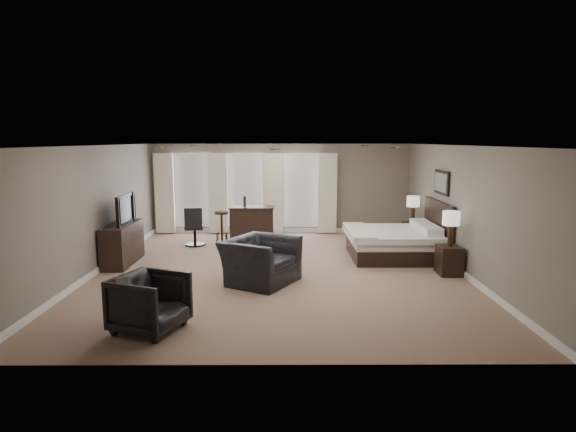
{
  "coord_description": "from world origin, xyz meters",
  "views": [
    {
      "loc": [
        0.15,
        -9.75,
        2.71
      ],
      "look_at": [
        0.2,
        0.4,
        1.1
      ],
      "focal_mm": 30.0,
      "sensor_mm": 36.0,
      "label": 1
    }
  ],
  "objects_px": {
    "lamp_near": "(451,229)",
    "armchair_far": "(150,300)",
    "bar_counter": "(252,225)",
    "lamp_far": "(413,209)",
    "nightstand_near": "(449,260)",
    "bed": "(390,229)",
    "desk_chair": "(195,226)",
    "tv": "(121,220)",
    "dresser": "(123,244)",
    "bar_stool_left": "(222,226)",
    "nightstand_far": "(412,233)",
    "bar_stool_right": "(253,229)",
    "armchair_near": "(260,253)"
  },
  "relations": [
    {
      "from": "tv",
      "to": "armchair_far",
      "type": "xyz_separation_m",
      "value": [
        1.66,
        -3.81,
        -0.51
      ]
    },
    {
      "from": "tv",
      "to": "bar_stool_right",
      "type": "bearing_deg",
      "value": -54.71
    },
    {
      "from": "bar_counter",
      "to": "desk_chair",
      "type": "distance_m",
      "value": 1.48
    },
    {
      "from": "desk_chair",
      "to": "bar_counter",
      "type": "bearing_deg",
      "value": -178.84
    },
    {
      "from": "bar_counter",
      "to": "desk_chair",
      "type": "bearing_deg",
      "value": -174.95
    },
    {
      "from": "lamp_far",
      "to": "bar_counter",
      "type": "height_order",
      "value": "lamp_far"
    },
    {
      "from": "nightstand_near",
      "to": "bar_counter",
      "type": "xyz_separation_m",
      "value": [
        -4.2,
        2.87,
        0.21
      ]
    },
    {
      "from": "bed",
      "to": "nightstand_near",
      "type": "relative_size",
      "value": 3.52
    },
    {
      "from": "nightstand_far",
      "to": "bar_stool_right",
      "type": "relative_size",
      "value": 0.7
    },
    {
      "from": "armchair_near",
      "to": "bar_stool_left",
      "type": "xyz_separation_m",
      "value": [
        -1.24,
        3.82,
        -0.17
      ]
    },
    {
      "from": "nightstand_near",
      "to": "armchair_far",
      "type": "xyz_separation_m",
      "value": [
        -5.26,
        -2.9,
        0.16
      ]
    },
    {
      "from": "nightstand_far",
      "to": "lamp_far",
      "type": "relative_size",
      "value": 0.82
    },
    {
      "from": "nightstand_near",
      "to": "nightstand_far",
      "type": "bearing_deg",
      "value": 90.0
    },
    {
      "from": "nightstand_near",
      "to": "dresser",
      "type": "distance_m",
      "value": 6.98
    },
    {
      "from": "nightstand_far",
      "to": "lamp_far",
      "type": "distance_m",
      "value": 0.63
    },
    {
      "from": "armchair_far",
      "to": "bar_counter",
      "type": "bearing_deg",
      "value": 11.15
    },
    {
      "from": "nightstand_far",
      "to": "bar_counter",
      "type": "distance_m",
      "value": 4.2
    },
    {
      "from": "nightstand_far",
      "to": "desk_chair",
      "type": "height_order",
      "value": "desk_chair"
    },
    {
      "from": "lamp_far",
      "to": "dresser",
      "type": "xyz_separation_m",
      "value": [
        -6.92,
        -1.99,
        -0.47
      ]
    },
    {
      "from": "lamp_far",
      "to": "tv",
      "type": "height_order",
      "value": "lamp_far"
    },
    {
      "from": "nightstand_far",
      "to": "desk_chair",
      "type": "relative_size",
      "value": 0.56
    },
    {
      "from": "nightstand_near",
      "to": "lamp_near",
      "type": "xyz_separation_m",
      "value": [
        0.0,
        0.0,
        0.65
      ]
    },
    {
      "from": "bar_stool_right",
      "to": "nightstand_far",
      "type": "bearing_deg",
      "value": 0.64
    },
    {
      "from": "tv",
      "to": "bar_counter",
      "type": "distance_m",
      "value": 3.39
    },
    {
      "from": "desk_chair",
      "to": "lamp_far",
      "type": "bearing_deg",
      "value": 177.75
    },
    {
      "from": "nightstand_far",
      "to": "armchair_near",
      "type": "distance_m",
      "value": 5.14
    },
    {
      "from": "nightstand_far",
      "to": "armchair_far",
      "type": "xyz_separation_m",
      "value": [
        -5.26,
        -5.8,
        0.17
      ]
    },
    {
      "from": "nightstand_far",
      "to": "dresser",
      "type": "bearing_deg",
      "value": -163.93
    },
    {
      "from": "armchair_near",
      "to": "desk_chair",
      "type": "distance_m",
      "value": 3.78
    },
    {
      "from": "nightstand_near",
      "to": "bar_stool_right",
      "type": "relative_size",
      "value": 0.73
    },
    {
      "from": "lamp_far",
      "to": "tv",
      "type": "relative_size",
      "value": 0.61
    },
    {
      "from": "desk_chair",
      "to": "armchair_far",
      "type": "bearing_deg",
      "value": 90.31
    },
    {
      "from": "bed",
      "to": "desk_chair",
      "type": "distance_m",
      "value": 4.96
    },
    {
      "from": "armchair_far",
      "to": "bar_stool_left",
      "type": "relative_size",
      "value": 1.13
    },
    {
      "from": "bar_stool_right",
      "to": "desk_chair",
      "type": "bearing_deg",
      "value": -175.62
    },
    {
      "from": "armchair_near",
      "to": "bar_counter",
      "type": "height_order",
      "value": "armchair_near"
    },
    {
      "from": "bar_stool_right",
      "to": "lamp_near",
      "type": "bearing_deg",
      "value": -34.38
    },
    {
      "from": "lamp_far",
      "to": "armchair_near",
      "type": "distance_m",
      "value": 5.14
    },
    {
      "from": "nightstand_far",
      "to": "bar_stool_left",
      "type": "height_order",
      "value": "bar_stool_left"
    },
    {
      "from": "lamp_near",
      "to": "armchair_far",
      "type": "distance_m",
      "value": 6.03
    },
    {
      "from": "bed",
      "to": "bar_counter",
      "type": "relative_size",
      "value": 1.79
    },
    {
      "from": "dresser",
      "to": "nightstand_near",
      "type": "bearing_deg",
      "value": -7.46
    },
    {
      "from": "lamp_near",
      "to": "tv",
      "type": "distance_m",
      "value": 6.98
    },
    {
      "from": "armchair_far",
      "to": "desk_chair",
      "type": "height_order",
      "value": "desk_chair"
    },
    {
      "from": "lamp_near",
      "to": "bar_stool_left",
      "type": "relative_size",
      "value": 0.88
    },
    {
      "from": "armchair_far",
      "to": "lamp_far",
      "type": "bearing_deg",
      "value": -20.61
    },
    {
      "from": "bed",
      "to": "desk_chair",
      "type": "relative_size",
      "value": 2.04
    },
    {
      "from": "nightstand_far",
      "to": "bar_stool_right",
      "type": "distance_m",
      "value": 4.17
    },
    {
      "from": "bed",
      "to": "bar_stool_left",
      "type": "xyz_separation_m",
      "value": [
        -4.16,
        1.83,
        -0.26
      ]
    },
    {
      "from": "nightstand_near",
      "to": "armchair_far",
      "type": "relative_size",
      "value": 0.65
    }
  ]
}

